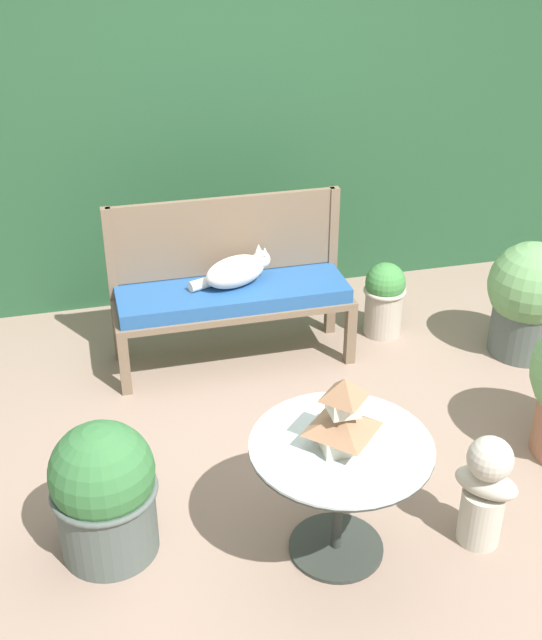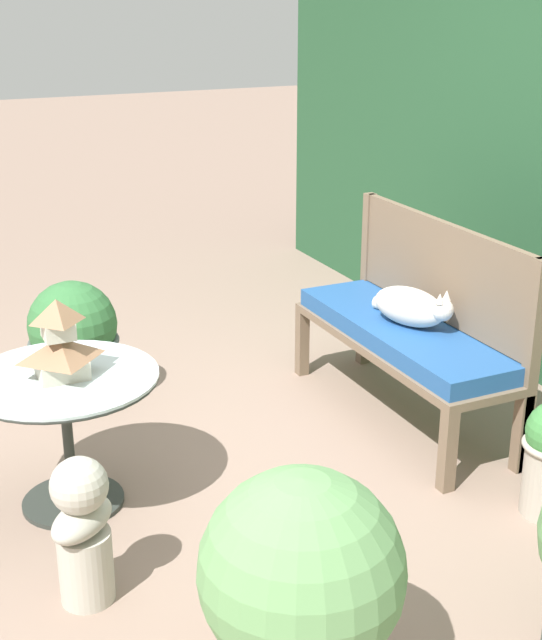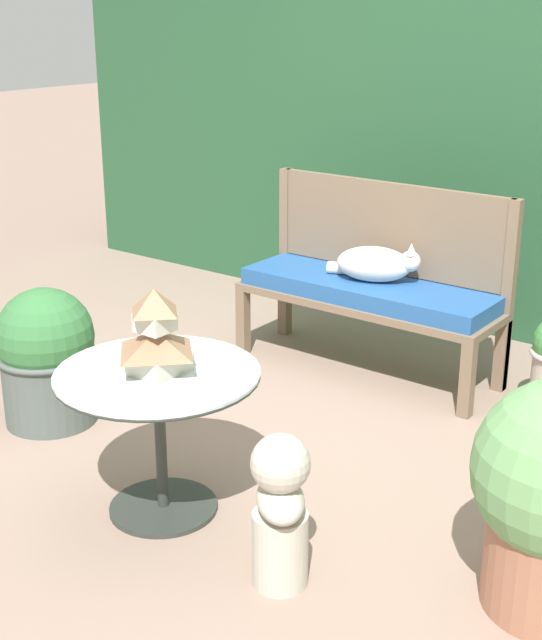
{
  "view_description": "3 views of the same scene",
  "coord_description": "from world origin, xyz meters",
  "px_view_note": "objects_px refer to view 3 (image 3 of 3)",
  "views": [
    {
      "loc": [
        -1.04,
        -3.19,
        2.65
      ],
      "look_at": [
        -0.12,
        0.42,
        0.57
      ],
      "focal_mm": 45.0,
      "sensor_mm": 36.0,
      "label": 1
    },
    {
      "loc": [
        3.19,
        -1.32,
        2.04
      ],
      "look_at": [
        -0.22,
        0.28,
        0.63
      ],
      "focal_mm": 50.0,
      "sensor_mm": 36.0,
      "label": 2
    },
    {
      "loc": [
        2.07,
        -2.88,
        1.88
      ],
      "look_at": [
        -0.4,
        0.39,
        0.42
      ],
      "focal_mm": 50.0,
      "sensor_mm": 36.0,
      "label": 3
    }
  ],
  "objects_px": {
    "garden_bench": "(367,296)",
    "potted_plant_bench_right": "(47,357)",
    "cat": "(375,264)",
    "patio_table": "(159,402)",
    "garden_bust": "(280,508)",
    "pagoda_birdhouse": "(156,337)"
  },
  "relations": [
    {
      "from": "patio_table",
      "to": "garden_bench",
      "type": "bearing_deg",
      "value": 93.59
    },
    {
      "from": "pagoda_birdhouse",
      "to": "garden_bust",
      "type": "distance_m",
      "value": 0.78
    },
    {
      "from": "cat",
      "to": "patio_table",
      "type": "distance_m",
      "value": 1.71
    },
    {
      "from": "pagoda_birdhouse",
      "to": "garden_bench",
      "type": "bearing_deg",
      "value": 93.59
    },
    {
      "from": "cat",
      "to": "patio_table",
      "type": "relative_size",
      "value": 0.67
    },
    {
      "from": "cat",
      "to": "potted_plant_bench_right",
      "type": "distance_m",
      "value": 1.72
    },
    {
      "from": "cat",
      "to": "potted_plant_bench_right",
      "type": "bearing_deg",
      "value": -142.27
    },
    {
      "from": "garden_bench",
      "to": "patio_table",
      "type": "bearing_deg",
      "value": -86.41
    },
    {
      "from": "garden_bench",
      "to": "potted_plant_bench_right",
      "type": "bearing_deg",
      "value": -121.42
    },
    {
      "from": "garden_bench",
      "to": "potted_plant_bench_right",
      "type": "distance_m",
      "value": 1.67
    },
    {
      "from": "cat",
      "to": "potted_plant_bench_right",
      "type": "xyz_separation_m",
      "value": [
        -0.9,
        -1.45,
        -0.27
      ]
    },
    {
      "from": "garden_bust",
      "to": "potted_plant_bench_right",
      "type": "relative_size",
      "value": 0.85
    },
    {
      "from": "pagoda_birdhouse",
      "to": "garden_bust",
      "type": "height_order",
      "value": "pagoda_birdhouse"
    },
    {
      "from": "garden_bench",
      "to": "cat",
      "type": "height_order",
      "value": "cat"
    },
    {
      "from": "cat",
      "to": "pagoda_birdhouse",
      "type": "height_order",
      "value": "pagoda_birdhouse"
    },
    {
      "from": "patio_table",
      "to": "pagoda_birdhouse",
      "type": "xyz_separation_m",
      "value": [
        -0.0,
        0.0,
        0.26
      ]
    },
    {
      "from": "garden_bench",
      "to": "garden_bust",
      "type": "bearing_deg",
      "value": -67.18
    },
    {
      "from": "cat",
      "to": "patio_table",
      "type": "height_order",
      "value": "cat"
    },
    {
      "from": "pagoda_birdhouse",
      "to": "patio_table",
      "type": "bearing_deg",
      "value": 0.0
    },
    {
      "from": "patio_table",
      "to": "garden_bust",
      "type": "relative_size",
      "value": 1.38
    },
    {
      "from": "potted_plant_bench_right",
      "to": "patio_table",
      "type": "bearing_deg",
      "value": -14.84
    },
    {
      "from": "patio_table",
      "to": "pagoda_birdhouse",
      "type": "distance_m",
      "value": 0.26
    }
  ]
}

